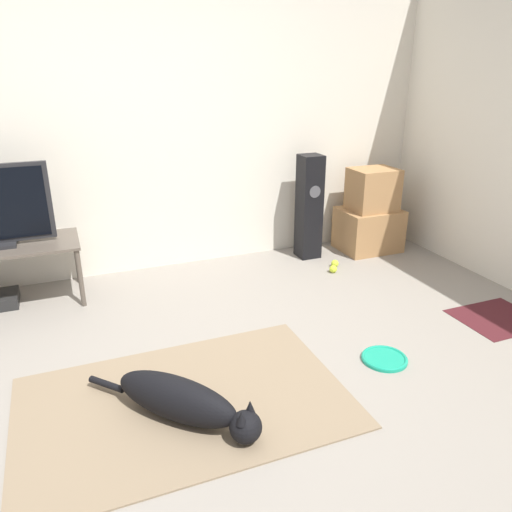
{
  "coord_description": "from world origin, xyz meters",
  "views": [
    {
      "loc": [
        -0.66,
        -2.05,
        1.7
      ],
      "look_at": [
        0.53,
        0.91,
        0.45
      ],
      "focal_mm": 35.0,
      "sensor_mm": 36.0,
      "label": 1
    }
  ],
  "objects": [
    {
      "name": "ground_plane",
      "position": [
        0.0,
        0.0,
        0.0
      ],
      "size": [
        12.0,
        12.0,
        0.0
      ],
      "primitive_type": "plane",
      "color": "gray"
    },
    {
      "name": "wall_back",
      "position": [
        0.0,
        2.1,
        1.27
      ],
      "size": [
        8.0,
        0.06,
        2.55
      ],
      "color": "silver",
      "rests_on": "ground_plane"
    },
    {
      "name": "area_rug",
      "position": [
        -0.2,
        0.12,
        0.01
      ],
      "size": [
        1.72,
        1.12,
        0.01
      ],
      "color": "#847056",
      "rests_on": "ground_plane"
    },
    {
      "name": "dog",
      "position": [
        -0.23,
        -0.02,
        0.12
      ],
      "size": [
        0.73,
        0.81,
        0.23
      ],
      "color": "black",
      "rests_on": "area_rug"
    },
    {
      "name": "frisbee",
      "position": [
        1.03,
        0.07,
        0.01
      ],
      "size": [
        0.28,
        0.28,
        0.03
      ],
      "color": "#199E7A",
      "rests_on": "ground_plane"
    },
    {
      "name": "cardboard_box_lower",
      "position": [
        2.03,
        1.76,
        0.2
      ],
      "size": [
        0.55,
        0.44,
        0.4
      ],
      "color": "#A87A4C",
      "rests_on": "ground_plane"
    },
    {
      "name": "cardboard_box_upper",
      "position": [
        2.03,
        1.74,
        0.59
      ],
      "size": [
        0.41,
        0.33,
        0.39
      ],
      "color": "#A87A4C",
      "rests_on": "cardboard_box_lower"
    },
    {
      "name": "floor_speaker",
      "position": [
        1.41,
        1.81,
        0.47
      ],
      "size": [
        0.19,
        0.2,
        0.94
      ],
      "color": "black",
      "rests_on": "ground_plane"
    },
    {
      "name": "tennis_ball_by_boxes",
      "position": [
        1.51,
        1.47,
        0.03
      ],
      "size": [
        0.07,
        0.07,
        0.07
      ],
      "color": "#C6E033",
      "rests_on": "ground_plane"
    },
    {
      "name": "tennis_ball_near_speaker",
      "position": [
        1.44,
        1.76,
        0.03
      ],
      "size": [
        0.07,
        0.07,
        0.07
      ],
      "color": "#C6E033",
      "rests_on": "ground_plane"
    },
    {
      "name": "tennis_ball_loose_on_carpet",
      "position": [
        1.43,
        1.37,
        0.03
      ],
      "size": [
        0.07,
        0.07,
        0.07
      ],
      "color": "#C6E033",
      "rests_on": "ground_plane"
    },
    {
      "name": "door_mat",
      "position": [
        2.1,
        0.21,
        0.0
      ],
      "size": [
        0.56,
        0.48,
        0.01
      ],
      "color": "#47191E",
      "rests_on": "ground_plane"
    }
  ]
}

